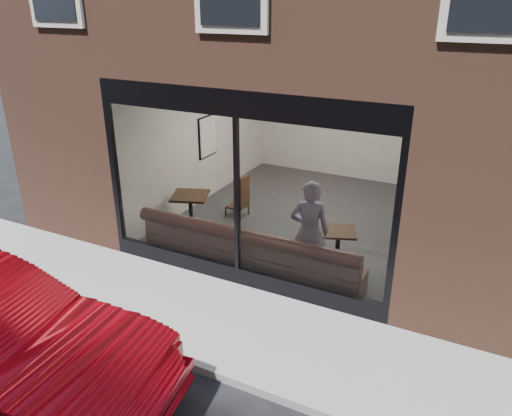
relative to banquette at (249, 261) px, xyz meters
The scene contains 20 objects.
ground 2.46m from the banquette, 90.00° to the right, with size 120.00×120.00×0.00m, color black.
sidewalk_near 1.47m from the banquette, 90.00° to the right, with size 40.00×2.00×0.01m, color gray.
kerb_near 2.51m from the banquette, 90.00° to the right, with size 40.00×0.10×0.12m, color gray.
host_building_pier_left 6.84m from the banquette, 124.05° to the left, with size 2.50×12.00×3.20m, color brown.
host_building_backfill 8.66m from the banquette, 90.00° to the left, with size 5.00×6.00×3.20m, color brown.
cafe_floor 2.56m from the banquette, 90.00° to the left, with size 6.00×6.00×0.00m, color #2D2D30.
cafe_ceiling 3.91m from the banquette, 90.00° to the left, with size 6.00×6.00×0.00m, color white.
cafe_wall_back 5.71m from the banquette, 90.00° to the left, with size 5.00×5.00×0.00m, color beige.
cafe_wall_left 3.82m from the banquette, 134.32° to the left, with size 6.00×6.00×0.00m, color beige.
cafe_wall_right 3.82m from the banquette, 45.68° to the left, with size 6.00×6.00×0.00m, color beige.
storefront_kick 0.41m from the banquette, 90.00° to the right, with size 5.00×0.10×0.30m, color black.
storefront_header 2.80m from the banquette, 90.00° to the right, with size 5.00×0.10×0.40m, color black.
storefront_mullion 1.38m from the banquette, 90.00° to the right, with size 0.06×0.10×2.50m, color black.
storefront_glass 1.39m from the banquette, 90.00° to the right, with size 4.80×4.80×0.00m, color white.
banquette is the anchor object (origin of this frame).
person 1.20m from the banquette, 12.97° to the left, with size 0.65×0.42×1.77m, color #9EA7CD.
cafe_table_left 2.17m from the banquette, 151.85° to the left, with size 0.70×0.70×0.05m, color #321F13.
cafe_table_right 1.61m from the banquette, 30.17° to the left, with size 0.58×0.58×0.04m, color #321F13.
cafe_chair_left 2.40m from the banquette, 124.00° to the left, with size 0.37×0.37×0.04m, color #321F13.
wall_poster 3.85m from the banquette, 132.42° to the left, with size 0.02×0.66×0.88m, color white.
Camera 1 is at (3.51, -4.22, 4.42)m, focal length 35.00 mm.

